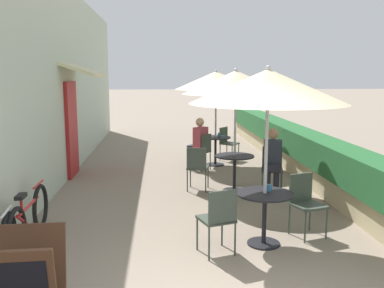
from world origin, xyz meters
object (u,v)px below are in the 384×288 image
at_px(seated_patron_far_right, 199,141).
at_px(patio_table_mid, 234,166).
at_px(patio_table_near, 265,208).
at_px(patio_umbrella_near, 268,87).
at_px(cafe_chair_far_right, 203,149).
at_px(seated_patron_mid_right, 272,158).
at_px(cafe_chair_near_left, 305,200).
at_px(coffee_cup_far, 219,135).
at_px(cafe_chair_near_right, 219,216).
at_px(cafe_chair_mid_right, 272,166).
at_px(bicycle_second, 29,218).
at_px(coffee_cup_near, 269,188).
at_px(patio_umbrella_far, 216,80).
at_px(cafe_chair_mid_left, 197,165).
at_px(cafe_chair_far_left, 227,141).
at_px(patio_umbrella_mid, 236,82).
at_px(patio_table_far, 215,145).

bearing_deg(seated_patron_far_right, patio_table_mid, -126.11).
xyz_separation_m(patio_table_near, patio_umbrella_near, (-0.00, 0.00, 1.60)).
bearing_deg(patio_table_near, cafe_chair_far_right, 94.88).
bearing_deg(seated_patron_mid_right, cafe_chair_near_left, 101.33).
bearing_deg(seated_patron_far_right, coffee_cup_far, -4.74).
distance_m(cafe_chair_near_right, cafe_chair_mid_right, 3.18).
relative_size(cafe_chair_near_right, cafe_chair_far_right, 1.00).
bearing_deg(patio_table_near, cafe_chair_near_left, 24.78).
relative_size(cafe_chair_near_left, bicycle_second, 0.50).
bearing_deg(cafe_chair_mid_right, seated_patron_mid_right, 90.00).
bearing_deg(patio_umbrella_near, coffee_cup_near, 50.48).
xyz_separation_m(patio_umbrella_far, cafe_chair_far_right, (-0.39, -0.61, -1.59)).
distance_m(cafe_chair_near_right, seated_patron_mid_right, 3.07).
relative_size(seated_patron_far_right, coffee_cup_far, 13.89).
height_order(patio_table_mid, cafe_chair_mid_right, cafe_chair_mid_right).
distance_m(patio_table_near, cafe_chair_mid_right, 2.65).
relative_size(cafe_chair_near_left, cafe_chair_mid_left, 1.00).
xyz_separation_m(patio_table_near, patio_table_mid, (0.06, 2.63, 0.00)).
xyz_separation_m(seated_patron_mid_right, coffee_cup_far, (-0.64, 2.73, 0.07)).
xyz_separation_m(cafe_chair_mid_left, cafe_chair_far_left, (1.05, 2.96, 0.00)).
relative_size(patio_umbrella_mid, cafe_chair_mid_left, 2.72).
relative_size(patio_umbrella_near, cafe_chair_near_right, 2.72).
height_order(patio_table_near, patio_umbrella_far, patio_umbrella_far).
relative_size(coffee_cup_near, cafe_chair_mid_right, 0.10).
height_order(patio_table_near, cafe_chair_mid_right, cafe_chair_mid_right).
height_order(patio_table_near, bicycle_second, bicycle_second).
bearing_deg(coffee_cup_near, patio_table_mid, 90.41).
xyz_separation_m(cafe_chair_near_left, coffee_cup_near, (-0.58, -0.21, 0.24)).
height_order(seated_patron_mid_right, patio_table_far, seated_patron_mid_right).
distance_m(patio_table_near, patio_umbrella_far, 5.33).
relative_size(patio_table_near, cafe_chair_mid_right, 0.87).
bearing_deg(patio_umbrella_near, patio_umbrella_far, 89.95).
height_order(patio_table_near, patio_table_mid, same).
distance_m(patio_table_mid, patio_table_far, 2.45).
distance_m(patio_umbrella_near, patio_umbrella_mid, 2.63).
relative_size(coffee_cup_near, patio_table_mid, 0.12).
height_order(coffee_cup_near, patio_table_far, coffee_cup_near).
relative_size(coffee_cup_near, seated_patron_far_right, 0.07).
xyz_separation_m(patio_umbrella_mid, cafe_chair_mid_left, (-0.71, 0.10, -1.59)).
bearing_deg(patio_umbrella_near, bicycle_second, 174.84).
bearing_deg(cafe_chair_mid_left, patio_umbrella_far, 88.07).
bearing_deg(cafe_chair_far_left, cafe_chair_far_right, 6.09).
xyz_separation_m(cafe_chair_near_left, bicycle_second, (-3.79, -0.02, -0.17)).
relative_size(cafe_chair_near_left, seated_patron_far_right, 0.70).
bearing_deg(cafe_chair_near_left, patio_umbrella_near, 6.09).
relative_size(cafe_chair_near_right, cafe_chair_mid_right, 1.00).
height_order(coffee_cup_near, cafe_chair_far_left, cafe_chair_far_left).
height_order(patio_umbrella_near, patio_table_far, patio_umbrella_near).
xyz_separation_m(cafe_chair_near_left, cafe_chair_far_right, (-1.04, 4.17, 0.00)).
distance_m(cafe_chair_near_right, cafe_chair_mid_left, 3.03).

